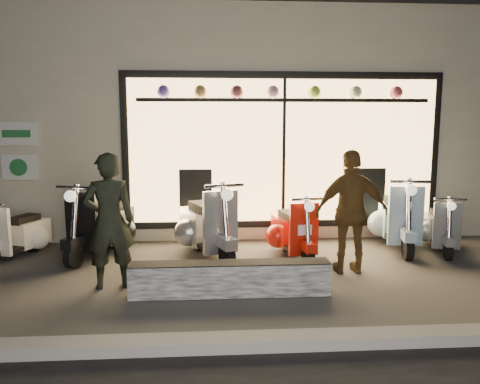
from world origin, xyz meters
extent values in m
plane|color=#383533|center=(0.00, 0.00, 0.00)|extent=(40.00, 40.00, 0.00)
cube|color=slate|center=(0.00, -2.00, 0.06)|extent=(40.00, 0.25, 0.12)
cube|color=beige|center=(0.00, 5.00, 2.00)|extent=(10.00, 6.00, 4.00)
cube|color=black|center=(0.00, 5.00, 4.10)|extent=(10.20, 6.20, 0.20)
cube|color=black|center=(0.80, 1.98, 1.55)|extent=(5.45, 0.06, 2.65)
cube|color=#FFBF6B|center=(0.80, 1.94, 1.55)|extent=(5.20, 0.04, 2.40)
cube|color=black|center=(0.80, 1.90, 2.40)|extent=(4.90, 0.06, 0.06)
cube|color=white|center=(-3.60, 1.96, 1.85)|extent=(0.65, 0.04, 0.38)
cube|color=white|center=(-3.60, 1.96, 1.30)|extent=(0.55, 0.04, 0.42)
cube|color=black|center=(-0.23, -0.65, 0.20)|extent=(2.36, 0.28, 0.40)
cylinder|color=black|center=(-0.23, 0.33, 0.19)|extent=(0.24, 0.39, 0.38)
cylinder|color=black|center=(-0.63, 1.37, 0.19)|extent=(0.26, 0.40, 0.38)
cube|color=#A6A6AB|center=(-0.32, 0.55, 0.62)|extent=(0.51, 0.26, 0.91)
cube|color=#A6A6AB|center=(-0.59, 1.27, 0.42)|extent=(0.71, 0.89, 0.51)
cube|color=black|center=(-0.55, 1.16, 0.73)|extent=(0.51, 0.69, 0.13)
sphere|color=#FFF2CC|center=(-0.23, 0.32, 1.06)|extent=(0.22, 0.22, 0.17)
cylinder|color=black|center=(0.90, 0.29, 0.16)|extent=(0.14, 0.33, 0.32)
cylinder|color=black|center=(0.75, 1.21, 0.16)|extent=(0.16, 0.33, 0.32)
cube|color=#B5180B|center=(0.87, 0.48, 0.52)|extent=(0.43, 0.13, 0.76)
cube|color=#B5180B|center=(0.77, 1.11, 0.35)|extent=(0.49, 0.71, 0.43)
cube|color=black|center=(0.78, 1.02, 0.61)|extent=(0.34, 0.56, 0.11)
sphere|color=#FFF2CC|center=(0.90, 0.28, 0.88)|extent=(0.16, 0.16, 0.14)
cylinder|color=black|center=(-2.38, 0.54, 0.18)|extent=(0.22, 0.38, 0.37)
cylinder|color=black|center=(-2.02, 1.56, 0.18)|extent=(0.24, 0.39, 0.37)
cube|color=black|center=(-2.30, 0.76, 0.60)|extent=(0.49, 0.24, 0.88)
cube|color=black|center=(-2.05, 1.46, 0.41)|extent=(0.68, 0.86, 0.50)
cube|color=black|center=(-2.09, 1.36, 0.71)|extent=(0.49, 0.67, 0.13)
sphere|color=#FFF2CC|center=(-2.38, 0.53, 1.02)|extent=(0.21, 0.21, 0.16)
cylinder|color=black|center=(-3.26, 1.44, 0.15)|extent=(0.20, 0.31, 0.29)
cube|color=#F4E3C7|center=(-3.29, 1.36, 0.32)|extent=(0.55, 0.69, 0.39)
cube|color=black|center=(-3.32, 1.28, 0.56)|extent=(0.39, 0.53, 0.10)
cylinder|color=black|center=(2.46, 0.60, 0.19)|extent=(0.18, 0.39, 0.38)
cylinder|color=black|center=(2.67, 1.69, 0.19)|extent=(0.20, 0.40, 0.38)
cube|color=#8AACC3|center=(2.51, 0.82, 0.62)|extent=(0.52, 0.17, 0.91)
cube|color=#8AACC3|center=(2.65, 1.58, 0.42)|extent=(0.60, 0.85, 0.51)
cube|color=black|center=(2.63, 1.47, 0.73)|extent=(0.42, 0.67, 0.13)
sphere|color=#FFF2CC|center=(2.46, 0.58, 1.06)|extent=(0.19, 0.19, 0.17)
cylinder|color=black|center=(3.06, 0.54, 0.15)|extent=(0.16, 0.31, 0.29)
cylinder|color=black|center=(3.29, 1.37, 0.15)|extent=(0.18, 0.31, 0.29)
cube|color=slate|center=(3.11, 0.71, 0.48)|extent=(0.40, 0.17, 0.71)
cube|color=slate|center=(3.27, 1.29, 0.33)|extent=(0.52, 0.68, 0.40)
cube|color=black|center=(3.25, 1.20, 0.57)|extent=(0.37, 0.53, 0.10)
sphere|color=#FFF2CC|center=(3.06, 0.53, 0.82)|extent=(0.16, 0.16, 0.13)
imported|color=black|center=(-1.69, -0.29, 0.84)|extent=(0.69, 0.53, 1.68)
imported|color=brown|center=(1.43, 0.10, 0.84)|extent=(0.98, 0.41, 1.67)
camera|label=1|loc=(-0.48, -5.96, 2.02)|focal=35.00mm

